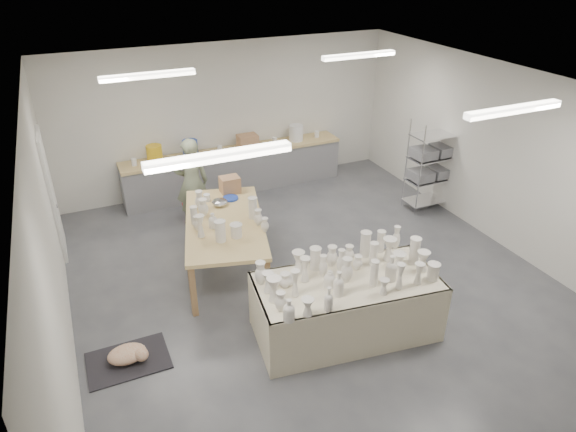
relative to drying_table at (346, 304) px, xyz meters
name	(u,v)px	position (x,y,z in m)	size (l,w,h in m)	color
room	(307,158)	(0.02, 1.25, 1.59)	(8.00, 8.02, 3.00)	#424449
back_counter	(235,169)	(0.12, 4.85, 0.02)	(4.60, 0.60, 1.24)	tan
wire_shelf	(431,164)	(3.33, 2.57, 0.45)	(0.88, 0.48, 1.80)	silver
drying_table	(346,304)	(0.00, 0.00, 0.00)	(2.51, 1.43, 1.22)	olive
work_table	(224,219)	(-0.95, 2.17, 0.41)	(1.73, 2.57, 1.23)	tan
rug	(128,361)	(-2.77, 0.62, -0.45)	(1.00, 0.70, 0.02)	black
cat	(129,354)	(-2.75, 0.60, -0.34)	(0.51, 0.39, 0.21)	white
potter	(192,183)	(-1.05, 3.77, 0.38)	(0.61, 0.40, 1.68)	gray
red_stool	(191,204)	(-1.05, 4.04, -0.19)	(0.42, 0.42, 0.31)	#A4171D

